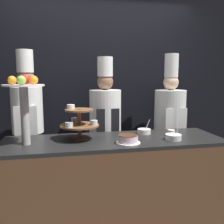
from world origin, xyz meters
name	(u,v)px	position (x,y,z in m)	size (l,w,h in m)	color
wall_back	(99,86)	(0.00, 1.32, 1.40)	(10.00, 0.06, 2.80)	black
buffet_counter	(114,185)	(0.00, 0.33, 0.47)	(2.11, 0.66, 0.94)	brown
tiered_stand	(79,122)	(-0.33, 0.39, 1.11)	(0.37, 0.37, 0.33)	brown
fruit_pedestal	(24,97)	(-0.80, 0.31, 1.36)	(0.35, 0.35, 0.62)	#B2ADA8
cake_round	(128,139)	(0.10, 0.17, 0.97)	(0.22, 0.22, 0.08)	white
cup_white	(171,133)	(0.59, 0.34, 0.97)	(0.07, 0.07, 0.06)	white
serving_bowl_near	(173,137)	(0.55, 0.19, 0.96)	(0.15, 0.15, 0.16)	white
serving_bowl_far	(144,131)	(0.36, 0.49, 0.96)	(0.14, 0.14, 0.15)	white
chef_left	(28,123)	(-0.87, 0.95, 1.01)	(0.34, 0.34, 1.82)	black
chef_center_left	(105,124)	(0.02, 0.95, 0.96)	(0.38, 0.38, 1.76)	black
chef_center_right	(170,122)	(0.85, 0.95, 0.95)	(0.39, 0.39, 1.81)	black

